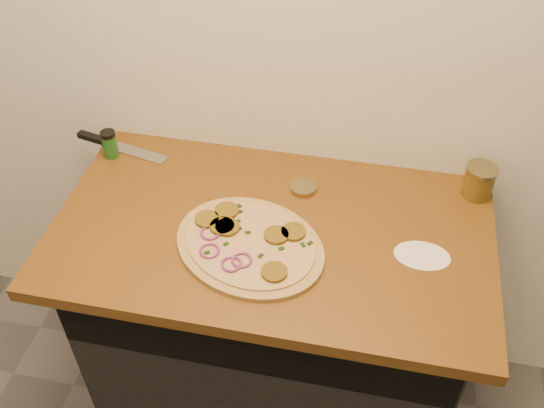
% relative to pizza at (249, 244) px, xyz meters
% --- Properties ---
extents(cabinet, '(1.10, 0.60, 0.86)m').
position_rel_pizza_xyz_m(cabinet, '(0.05, 0.11, -0.48)').
color(cabinet, black).
rests_on(cabinet, ground).
extents(countertop, '(1.20, 0.70, 0.04)m').
position_rel_pizza_xyz_m(countertop, '(0.05, 0.08, -0.03)').
color(countertop, brown).
rests_on(countertop, cabinet).
extents(pizza, '(0.54, 0.54, 0.03)m').
position_rel_pizza_xyz_m(pizza, '(0.00, 0.00, 0.00)').
color(pizza, tan).
rests_on(pizza, countertop).
extents(chefs_knife, '(0.32, 0.10, 0.02)m').
position_rel_pizza_xyz_m(chefs_knife, '(-0.52, 0.34, -0.00)').
color(chefs_knife, '#B7BAC1').
rests_on(chefs_knife, countertop).
extents(mason_jar_lid, '(0.09, 0.09, 0.02)m').
position_rel_pizza_xyz_m(mason_jar_lid, '(0.10, 0.25, -0.00)').
color(mason_jar_lid, '#928254').
rests_on(mason_jar_lid, countertop).
extents(salsa_jar, '(0.09, 0.09, 0.10)m').
position_rel_pizza_xyz_m(salsa_jar, '(0.60, 0.34, 0.04)').
color(salsa_jar, '#9E280F').
rests_on(salsa_jar, countertop).
extents(spice_shaker, '(0.05, 0.05, 0.09)m').
position_rel_pizza_xyz_m(spice_shaker, '(-0.50, 0.29, 0.04)').
color(spice_shaker, '#1C591C').
rests_on(spice_shaker, countertop).
extents(flour_spill, '(0.15, 0.15, 0.00)m').
position_rel_pizza_xyz_m(flour_spill, '(0.45, 0.06, -0.01)').
color(flour_spill, white).
rests_on(flour_spill, countertop).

